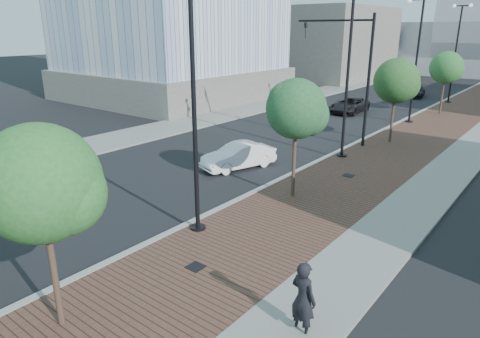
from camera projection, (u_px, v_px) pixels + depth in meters
The scene contains 20 objects.
sidewalk at pixel (466, 115), 36.52m from camera, with size 7.00×140.00×0.12m, color #4C2D23.
curb at pixel (424, 111), 38.57m from camera, with size 0.30×140.00×0.14m, color gray.
west_sidewalk at pixel (299, 97), 46.22m from camera, with size 4.00×140.00×0.12m, color slate.
white_sedan at pixel (238, 156), 22.83m from camera, with size 1.42×4.09×1.35m, color white.
dark_car_mid at pixel (350, 105), 37.84m from camera, with size 2.20×4.77×1.33m, color black.
dark_car_far at pixel (416, 91), 46.54m from camera, with size 1.70×4.19×1.22m, color black.
pedestrian at pixel (303, 299), 10.28m from camera, with size 0.72×0.47×1.97m, color black.
streetlight_1 at pixel (192, 115), 14.57m from camera, with size 1.44×0.56×9.21m.
streetlight_2 at pixel (348, 73), 23.31m from camera, with size 1.72×0.56×9.28m.
streetlight_3 at pixel (414, 67), 32.47m from camera, with size 1.44×0.56×9.21m.
streetlight_4 at pixel (455, 53), 41.20m from camera, with size 1.72×0.56×9.28m.
traffic_mast at pixel (356, 66), 26.02m from camera, with size 5.09×0.20×8.00m.
tree_0 at pixel (42, 184), 9.59m from camera, with size 2.74×2.74×5.23m.
tree_1 at pixel (297, 109), 17.76m from camera, with size 2.56×2.54×5.24m.
tree_2 at pixel (397, 81), 26.69m from camera, with size 2.80×2.80×5.42m.
tree_3 at pixel (447, 68), 35.64m from camera, with size 2.66×2.66×5.36m.
tower_podium at pixel (173, 83), 46.27m from camera, with size 19.00×19.00×3.00m, color #605D56.
commercial_block_nw at pixel (329, 43), 63.69m from camera, with size 14.00×20.00×10.00m, color #625F58.
utility_cover_1 at pixel (196, 267), 13.28m from camera, with size 0.50×0.50×0.02m, color black.
utility_cover_2 at pixel (348, 175), 21.48m from camera, with size 0.50×0.50×0.02m, color black.
Camera 1 is at (10.70, -0.30, 7.18)m, focal length 32.08 mm.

